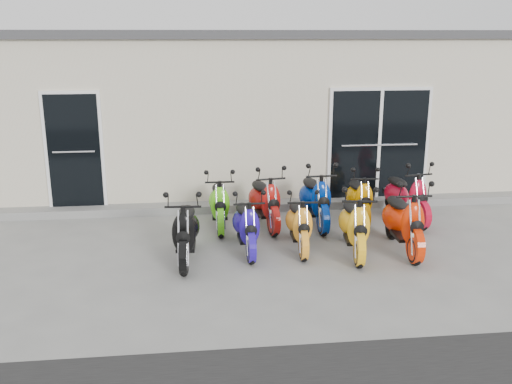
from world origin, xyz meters
TOP-DOWN VIEW (x-y plane):
  - ground at (0.00, 0.00)m, footprint 80.00×80.00m
  - building at (0.00, 5.20)m, footprint 14.00×6.00m
  - roof_cap at (0.00, 5.20)m, footprint 14.20×6.20m
  - front_step at (0.00, 2.02)m, footprint 14.00×0.40m
  - door_left at (-3.20, 2.17)m, footprint 1.07×0.08m
  - door_right at (2.60, 2.17)m, footprint 2.02×0.08m
  - scooter_front_black at (-1.17, -0.43)m, footprint 0.68×1.64m
  - scooter_front_blue at (-0.24, -0.17)m, footprint 0.60×1.50m
  - scooter_front_orange_a at (0.59, -0.16)m, footprint 0.59×1.48m
  - scooter_front_orange_b at (1.40, -0.45)m, footprint 0.78×1.66m
  - scooter_front_red at (2.19, -0.41)m, footprint 0.66×1.69m
  - scooter_back_green at (-0.59, 1.03)m, footprint 0.59×1.55m
  - scooter_back_red at (0.20, 1.00)m, footprint 0.81×1.67m
  - scooter_back_blue at (1.09, 0.97)m, footprint 0.66×1.68m
  - scooter_back_yellow at (1.92, 1.05)m, footprint 0.66×1.53m
  - scooter_back_extra at (2.77, 1.00)m, footprint 0.81×1.67m

SIDE VIEW (x-z plane):
  - ground at x=0.00m, z-range 0.00..0.00m
  - front_step at x=0.00m, z-range 0.00..0.15m
  - scooter_front_orange_a at x=0.59m, z-range 0.00..1.07m
  - scooter_front_blue at x=-0.24m, z-range 0.00..1.09m
  - scooter_back_yellow at x=1.92m, z-range 0.00..1.10m
  - scooter_back_green at x=-0.59m, z-range 0.00..1.13m
  - scooter_front_orange_b at x=1.40m, z-range 0.00..1.18m
  - scooter_back_red at x=0.20m, z-range 0.00..1.18m
  - scooter_back_extra at x=2.77m, z-range 0.00..1.18m
  - scooter_front_black at x=-1.17m, z-range 0.00..1.19m
  - scooter_back_blue at x=1.09m, z-range 0.00..1.23m
  - scooter_front_red at x=2.19m, z-range 0.00..1.24m
  - door_left at x=-3.20m, z-range 0.15..2.37m
  - door_right at x=2.60m, z-range 0.15..2.37m
  - building at x=0.00m, z-range 0.00..3.20m
  - roof_cap at x=0.00m, z-range 3.20..3.36m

